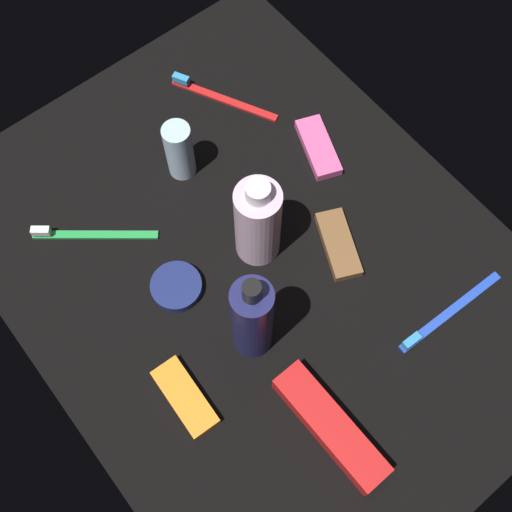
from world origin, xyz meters
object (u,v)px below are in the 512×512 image
toothbrush_blue (445,315)px  toothbrush_green (87,234)px  snack_bar_orange (185,397)px  snack_bar_brown (338,244)px  lotion_bottle (252,319)px  snack_bar_pink (318,147)px  bodywash_bottle (258,222)px  toothpaste_box_red (330,426)px  cream_tin_left (176,287)px  deodorant_stick (179,151)px  toothbrush_red (218,96)px

toothbrush_blue → toothbrush_green: size_ratio=1.22×
snack_bar_orange → snack_bar_brown: size_ratio=1.00×
snack_bar_brown → lotion_bottle: bearing=124.3°
snack_bar_brown → snack_bar_pink: 16.33cm
bodywash_bottle → toothpaste_box_red: 27.80cm
lotion_bottle → bodywash_bottle: (10.32, -9.17, -1.06)cm
lotion_bottle → bodywash_bottle: lotion_bottle is taller
toothbrush_green → cream_tin_left: bearing=-160.5°
toothpaste_box_red → snack_bar_pink: size_ratio=1.69×
snack_bar_pink → toothbrush_green: bearing=95.7°
toothbrush_blue → toothpaste_box_red: 22.16cm
toothbrush_green → deodorant_stick: bearing=-88.5°
snack_bar_orange → snack_bar_pink: same height
snack_bar_brown → snack_bar_pink: same height
toothbrush_red → snack_bar_brown: (-31.22, 2.33, 0.14)cm
bodywash_bottle → lotion_bottle: bearing=138.4°
lotion_bottle → snack_bar_orange: bearing=93.8°
bodywash_bottle → cream_tin_left: bodywash_bottle is taller
lotion_bottle → snack_bar_orange: size_ratio=1.90×
deodorant_stick → cream_tin_left: bearing=141.4°
toothpaste_box_red → deodorant_stick: bearing=-11.6°
toothbrush_red → deodorant_stick: bearing=120.2°
toothpaste_box_red → cream_tin_left: size_ratio=2.46×
snack_bar_pink → cream_tin_left: same height
toothbrush_green → snack_bar_orange: toothbrush_green is taller
toothbrush_blue → snack_bar_orange: bearing=69.0°
toothpaste_box_red → toothbrush_red: bearing=-22.9°
toothbrush_blue → toothpaste_box_red: size_ratio=1.02×
snack_bar_orange → bodywash_bottle: bearing=-59.1°
toothbrush_green → snack_bar_pink: 36.58cm
toothbrush_green → snack_bar_brown: 35.92cm
lotion_bottle → toothbrush_red: bearing=-30.7°
lotion_bottle → toothpaste_box_red: lotion_bottle is taller
lotion_bottle → snack_bar_pink: 32.46cm
lotion_bottle → cream_tin_left: (12.24, 3.66, -7.95)cm
toothbrush_red → snack_bar_orange: (-35.07, 32.14, 0.14)cm
toothbrush_green → snack_bar_orange: 27.81cm
deodorant_stick → snack_bar_pink: 21.15cm
toothpaste_box_red → snack_bar_orange: bearing=38.8°
toothbrush_blue → snack_bar_brown: bearing=14.3°
lotion_bottle → snack_bar_brown: (3.07, -18.05, -7.99)cm
bodywash_bottle → toothpaste_box_red: bodywash_bottle is taller
toothbrush_red → toothpaste_box_red: bearing=157.9°
deodorant_stick → snack_bar_orange: size_ratio=0.97×
bodywash_bottle → snack_bar_pink: bearing=-68.5°
lotion_bottle → toothbrush_blue: lotion_bottle is taller
snack_bar_orange → snack_bar_brown: (3.85, -29.81, 0.00)cm
toothpaste_box_red → snack_bar_brown: toothpaste_box_red is taller
lotion_bottle → toothbrush_green: (26.88, 8.85, -8.13)cm
bodywash_bottle → cream_tin_left: bearing=81.5°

